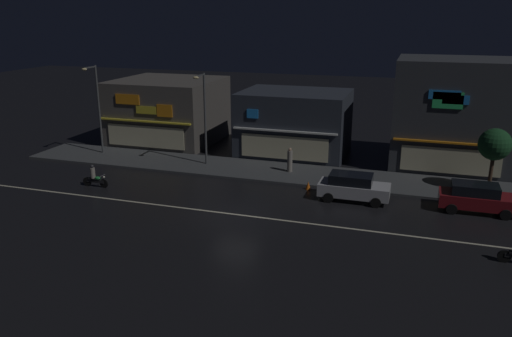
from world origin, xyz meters
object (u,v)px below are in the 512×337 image
Objects in this scene: streetlamp_west at (97,102)px; traffic_cone at (308,185)px; parked_car_trailing at (477,197)px; streetlamp_mid at (204,112)px; pedestrian_on_sidewalk at (290,161)px; parked_car_near_kerb at (353,187)px; motorcycle_following at (94,178)px.

traffic_cone is at bearing -10.18° from streetlamp_west.
streetlamp_west is 1.65× the size of parked_car_trailing.
streetlamp_mid is 1.59× the size of parked_car_trailing.
pedestrian_on_sidewalk is (6.54, 0.20, -3.24)m from streetlamp_mid.
streetlamp_west reaches higher than parked_car_near_kerb.
streetlamp_west is at bearing -8.14° from parked_car_trailing.
streetlamp_mid is at bearing 151.03° from pedestrian_on_sidewalk.
traffic_cone is at bearing -18.44° from streetlamp_mid.
pedestrian_on_sidewalk is 13.53m from motorcycle_following.
pedestrian_on_sidewalk is at bearing 26.42° from motorcycle_following.
streetlamp_west is 9.40m from streetlamp_mid.
streetlamp_west reaches higher than traffic_cone.
streetlamp_mid is at bearing -2.24° from streetlamp_west.
traffic_cone is (2.03, -3.06, -0.68)m from pedestrian_on_sidewalk.
parked_car_trailing is at bearing -4.47° from traffic_cone.
parked_car_near_kerb is at bearing -19.64° from traffic_cone.
pedestrian_on_sidewalk is at bearing 140.76° from parked_car_near_kerb.
parked_car_trailing is at bearing -11.04° from streetlamp_mid.
parked_car_near_kerb is at bearing 5.15° from motorcycle_following.
pedestrian_on_sidewalk is at bearing -17.55° from parked_car_trailing.
motorcycle_following is at bearing -58.71° from streetlamp_west.
parked_car_near_kerb is 1.00× the size of parked_car_trailing.
motorcycle_following is at bearing -170.73° from parked_car_near_kerb.
streetlamp_west is at bearing 177.76° from streetlamp_mid.
traffic_cone is at bearing 11.47° from motorcycle_following.
streetlamp_west reaches higher than parked_car_trailing.
parked_car_trailing is 10.18m from traffic_cone.
streetlamp_west is 3.73× the size of motorcycle_following.
pedestrian_on_sidewalk reaches higher than motorcycle_following.
streetlamp_mid is 19.34m from parked_car_trailing.
pedestrian_on_sidewalk is 6.55m from parked_car_near_kerb.
streetlamp_mid is (9.39, -0.37, -0.13)m from streetlamp_west.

